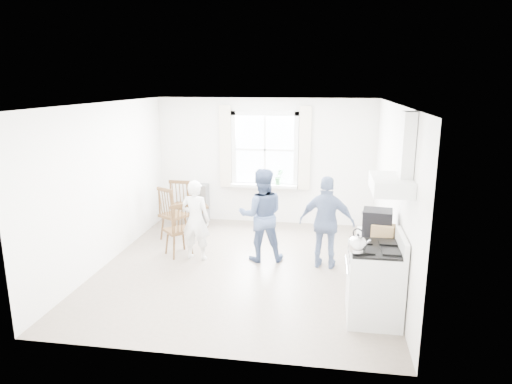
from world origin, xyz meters
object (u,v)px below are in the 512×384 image
(person_mid, at_px, (261,215))
(person_right, at_px, (327,223))
(windsor_chair_b, at_px, (169,208))
(windsor_chair_a, at_px, (181,199))
(gas_stove, at_px, (375,282))
(person_left, at_px, (196,220))
(low_cabinet, at_px, (375,264))
(stereo_stack, at_px, (377,222))
(windsor_chair_c, at_px, (181,224))

(person_mid, height_order, person_right, person_mid)
(windsor_chair_b, relative_size, person_right, 0.70)
(windsor_chair_a, xyz_separation_m, windsor_chair_b, (-0.03, -0.64, -0.01))
(person_right, bearing_deg, gas_stove, 118.27)
(windsor_chair_b, distance_m, person_left, 1.07)
(low_cabinet, xyz_separation_m, person_mid, (-1.74, 1.02, 0.33))
(stereo_stack, distance_m, person_right, 1.18)
(windsor_chair_a, relative_size, windsor_chair_b, 1.01)
(low_cabinet, relative_size, person_left, 0.66)
(low_cabinet, xyz_separation_m, windsor_chair_a, (-3.54, 2.31, 0.19))
(windsor_chair_a, bearing_deg, gas_stove, -40.96)
(gas_stove, xyz_separation_m, low_cabinet, (0.07, 0.70, -0.03))
(low_cabinet, distance_m, person_right, 1.14)
(windsor_chair_b, relative_size, person_mid, 0.67)
(gas_stove, bearing_deg, person_right, 111.23)
(person_right, bearing_deg, person_left, 6.41)
(windsor_chair_c, bearing_deg, person_left, -10.87)
(low_cabinet, distance_m, person_left, 2.98)
(low_cabinet, bearing_deg, windsor_chair_c, 163.15)
(low_cabinet, relative_size, windsor_chair_b, 0.87)
(stereo_stack, xyz_separation_m, person_right, (-0.67, 0.92, -0.32))
(person_left, distance_m, person_right, 2.16)
(low_cabinet, height_order, stereo_stack, stereo_stack)
(windsor_chair_c, xyz_separation_m, person_right, (2.44, -0.08, 0.16))
(stereo_stack, height_order, windsor_chair_a, stereo_stack)
(person_mid, bearing_deg, gas_stove, 122.92)
(stereo_stack, bearing_deg, windsor_chair_a, 146.21)
(gas_stove, distance_m, windsor_chair_b, 4.23)
(windsor_chair_c, distance_m, person_right, 2.44)
(low_cabinet, distance_m, stereo_stack, 0.62)
(windsor_chair_b, distance_m, windsor_chair_c, 0.86)
(stereo_stack, height_order, windsor_chair_b, stereo_stack)
(low_cabinet, bearing_deg, person_left, 162.57)
(person_right, bearing_deg, stereo_stack, 133.12)
(stereo_stack, relative_size, person_right, 0.28)
(windsor_chair_b, bearing_deg, person_mid, -19.57)
(stereo_stack, distance_m, person_mid, 2.06)
(windsor_chair_a, bearing_deg, windsor_chair_b, -92.72)
(gas_stove, height_order, windsor_chair_b, gas_stove)
(person_left, relative_size, person_right, 0.91)
(stereo_stack, distance_m, windsor_chair_b, 3.97)
(gas_stove, height_order, low_cabinet, gas_stove)
(gas_stove, relative_size, stereo_stack, 2.66)
(stereo_stack, xyz_separation_m, windsor_chair_b, (-3.56, 1.72, -0.44))
(windsor_chair_b, height_order, windsor_chair_c, windsor_chair_b)
(low_cabinet, relative_size, person_right, 0.60)
(windsor_chair_a, bearing_deg, windsor_chair_c, -72.74)
(person_left, bearing_deg, low_cabinet, 167.73)
(windsor_chair_a, height_order, windsor_chair_c, windsor_chair_a)
(gas_stove, relative_size, person_mid, 0.72)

